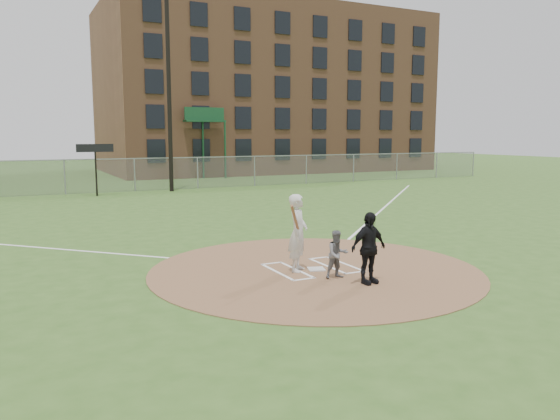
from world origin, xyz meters
name	(u,v)px	position (x,y,z in m)	size (l,w,h in m)	color
ground	(315,270)	(0.00, 0.00, 0.00)	(140.00, 140.00, 0.00)	#34591E
dirt_circle	(315,270)	(0.00, 0.00, 0.01)	(8.40, 8.40, 0.02)	#875F3F
home_plate	(316,269)	(0.01, -0.05, 0.03)	(0.42, 0.42, 0.03)	silver
foul_line_first	(384,208)	(9.00, 9.00, 0.01)	(0.10, 24.00, 0.01)	white
catcher	(337,254)	(0.05, -0.98, 0.60)	(0.56, 0.44, 1.16)	slate
umpire	(369,248)	(0.43, -1.70, 0.85)	(0.98, 0.41, 1.67)	black
batters_boxes	(312,268)	(0.00, 0.15, 0.03)	(2.08, 1.88, 0.01)	white
batter_at_plate	(298,233)	(-0.47, 0.05, 1.00)	(0.94, 1.06, 1.94)	silver
outfield_fence	(135,175)	(0.00, 22.00, 1.02)	(56.08, 0.08, 2.03)	slate
brick_warehouse	(263,93)	(16.00, 37.96, 7.50)	(30.00, 17.17, 15.00)	#925C3F
light_pole	(169,81)	(2.00, 21.00, 6.61)	(1.20, 0.30, 12.22)	black
scoreboard_sign	(95,154)	(-2.50, 20.20, 2.39)	(2.00, 0.10, 2.93)	black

